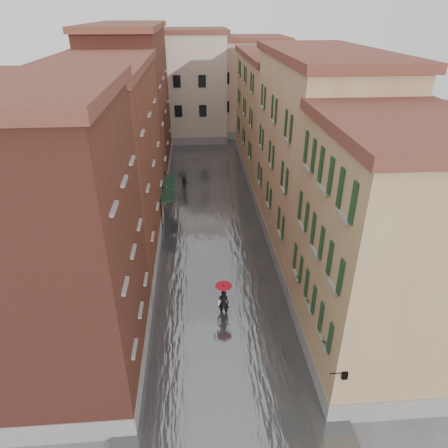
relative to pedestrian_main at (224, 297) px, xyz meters
name	(u,v)px	position (x,y,z in m)	size (l,w,h in m)	color
ground	(223,330)	(-0.14, -1.27, -1.26)	(120.00, 120.00, 0.00)	#545456
floodwater	(211,219)	(-0.14, 11.73, -1.16)	(10.00, 60.00, 0.20)	#51555A
building_left_near	(60,256)	(-7.14, -3.27, 5.24)	(6.00, 8.00, 13.00)	brown
building_left_mid	(108,169)	(-7.14, 7.73, 4.99)	(6.00, 14.00, 12.50)	brown
building_left_far	(134,108)	(-7.14, 22.73, 5.74)	(6.00, 16.00, 14.00)	brown
building_right_near	(380,257)	(6.86, -3.27, 4.49)	(6.00, 8.00, 11.50)	#A37854
building_right_mid	(315,160)	(6.86, 7.73, 5.24)	(6.00, 14.00, 13.00)	tan
building_right_far	(274,118)	(6.86, 22.73, 4.49)	(6.00, 16.00, 11.50)	#A37854
building_end_cream	(178,88)	(-3.14, 36.73, 5.24)	(12.00, 9.00, 13.00)	#BDAB96
building_end_pink	(245,88)	(5.86, 38.73, 4.74)	(10.00, 9.00, 12.00)	tan
awning_near	(167,196)	(-3.63, 11.55, 1.20)	(1.09, 2.81, 2.80)	black
awning_far	(169,181)	(-3.63, 14.69, 1.20)	(1.09, 2.82, 2.80)	black
wall_lantern	(344,374)	(4.19, -7.27, 1.75)	(0.71, 0.22, 0.35)	black
window_planters	(313,300)	(3.98, -3.32, 2.25)	(0.59, 5.49, 0.84)	brown
pedestrian_main	(224,297)	(0.00, 0.00, 0.00)	(0.98, 0.98, 2.06)	black
pedestrian_far	(185,184)	(-2.40, 18.03, -0.50)	(0.74, 0.57, 1.52)	black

